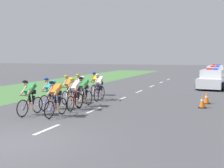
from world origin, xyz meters
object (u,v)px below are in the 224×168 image
cyclist_third (50,93)px  traffic_cone_mid (207,98)px  cyclist_sixth (84,91)px  police_car_third (216,73)px  cyclist_second (56,98)px  traffic_cone_near (202,102)px  cyclist_seventh (80,87)px  police_car_second (215,75)px  police_car_nearest (212,80)px  cyclist_lead (30,97)px  cyclist_fourth (75,93)px  cyclist_fifth (69,89)px  cyclist_ninth (95,83)px  cyclist_eighth (99,87)px

cyclist_third → traffic_cone_mid: size_ratio=2.69×
cyclist_sixth → police_car_third: police_car_third is taller
cyclist_second → traffic_cone_near: bearing=37.5°
cyclist_seventh → police_car_second: size_ratio=0.39×
cyclist_seventh → police_car_nearest: size_ratio=0.38×
police_car_third → cyclist_lead: bearing=-105.5°
cyclist_second → cyclist_sixth: 2.68m
cyclist_second → cyclist_sixth: size_ratio=1.00×
cyclist_lead → cyclist_fourth: 2.20m
police_car_third → traffic_cone_mid: 19.14m
cyclist_second → cyclist_seventh: (-1.14, 4.57, 0.00)m
cyclist_lead → traffic_cone_near: size_ratio=2.69×
cyclist_seventh → police_car_third: 21.45m
cyclist_fifth → cyclist_sixth: 1.42m
cyclist_fourth → cyclist_lead: bearing=-124.3°
cyclist_seventh → traffic_cone_near: size_ratio=2.69×
cyclist_ninth → cyclist_eighth: bearing=-60.4°
cyclist_second → cyclist_sixth: (-0.00, 2.68, 0.00)m
police_car_nearest → traffic_cone_mid: (0.03, -7.92, -0.37)m
cyclist_lead → cyclist_sixth: (1.21, 2.78, 0.00)m
cyclist_sixth → traffic_cone_near: size_ratio=2.69×
cyclist_eighth → cyclist_fourth: bearing=-87.8°
traffic_cone_mid → cyclist_sixth: bearing=-151.8°
cyclist_second → cyclist_lead: bearing=-175.2°
police_car_third → traffic_cone_near: size_ratio=7.12×
cyclist_fifth → traffic_cone_mid: (6.98, 2.37, -0.48)m
cyclist_lead → police_car_nearest: bearing=63.3°
police_car_third → cyclist_sixth: bearing=-104.4°
cyclist_fifth → cyclist_ninth: size_ratio=1.00×
cyclist_fourth → cyclist_eighth: bearing=92.2°
cyclist_seventh → cyclist_fourth: bearing=-68.0°
cyclist_fifth → cyclist_seventh: (0.09, 1.18, 0.00)m
cyclist_sixth → cyclist_ninth: same height
cyclist_third → cyclist_seventh: (0.05, 3.11, 0.00)m
police_car_second → cyclist_fifth: bearing=-112.9°
cyclist_third → police_car_second: size_ratio=0.39×
cyclist_fifth → cyclist_seventh: size_ratio=1.00×
cyclist_seventh → traffic_cone_near: cyclist_seventh is taller
cyclist_eighth → police_car_third: 20.78m
cyclist_lead → police_car_second: size_ratio=0.39×
cyclist_lead → cyclist_sixth: same height
cyclist_fourth → cyclist_seventh: same height
cyclist_seventh → cyclist_second: bearing=-76.0°
cyclist_ninth → police_car_second: (6.89, 12.97, -0.11)m
cyclist_fourth → cyclist_seventh: 3.08m
cyclist_second → cyclist_fourth: 1.71m
cyclist_sixth → police_car_second: (5.72, 17.12, -0.11)m
cyclist_second → cyclist_seventh: same height
cyclist_second → cyclist_fourth: size_ratio=1.00×
cyclist_lead → traffic_cone_mid: bearing=40.1°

